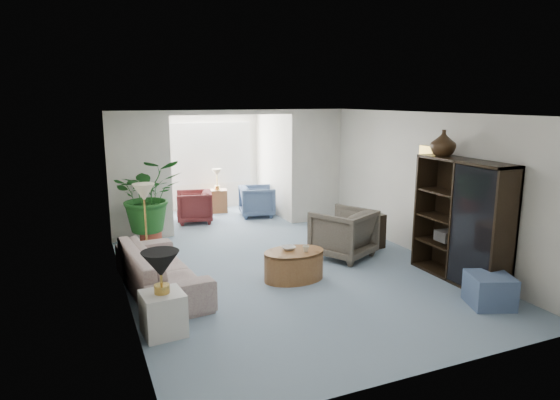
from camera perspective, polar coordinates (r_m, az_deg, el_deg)
name	(u,v)px	position (r m, az deg, el deg)	size (l,w,h in m)	color
floor	(295,276)	(7.65, 1.78, -8.94)	(6.00, 6.00, 0.00)	#869CB1
sunroom_floor	(221,218)	(11.34, -6.94, -2.12)	(2.60, 2.60, 0.00)	#869CB1
back_pier_left	(140,177)	(9.67, -16.16, 2.65)	(1.20, 0.12, 2.50)	silver
back_pier_right	(316,166)	(10.79, 4.31, 3.99)	(1.20, 0.12, 2.50)	silver
back_header	(234,112)	(9.96, -5.50, 10.25)	(2.60, 0.12, 0.10)	silver
window_pane	(208,153)	(12.13, -8.54, 5.46)	(2.20, 0.02, 1.50)	white
window_blinds	(208,153)	(12.10, -8.50, 5.45)	(2.20, 0.02, 1.50)	white
framed_picture	(432,161)	(8.48, 17.48, 4.41)	(0.04, 0.50, 0.40)	#C0B699
sofa	(161,269)	(7.20, -13.87, -7.90)	(2.23, 0.87, 0.65)	beige
end_table	(163,313)	(5.96, -13.60, -12.87)	(0.47, 0.47, 0.51)	silver
table_lamp	(161,264)	(5.73, -13.89, -7.35)	(0.44, 0.44, 0.30)	black
floor_lamp	(144,192)	(8.02, -15.75, 0.86)	(0.36, 0.36, 0.28)	beige
coffee_table	(294,265)	(7.45, 1.65, -7.68)	(0.95, 0.95, 0.45)	brown
coffee_bowl	(288,248)	(7.44, 0.98, -5.67)	(0.22, 0.22, 0.05)	silver
coffee_cup	(306,249)	(7.34, 3.06, -5.77)	(0.10, 0.10, 0.09)	beige
wingback_chair	(343,233)	(8.49, 7.46, -3.91)	(0.91, 0.94, 0.85)	#686052
side_table_dark	(368,231)	(9.12, 10.29, -3.59)	(0.53, 0.42, 0.64)	black
entertainment_cabinet	(461,221)	(7.73, 20.58, -2.33)	(0.44, 1.66, 1.85)	black
cabinet_urn	(443,143)	(7.92, 18.69, 6.39)	(0.39, 0.39, 0.40)	black
ottoman	(490,290)	(7.12, 23.47, -9.73)	(0.54, 0.54, 0.43)	slate
plant_pot	(151,239)	(9.33, -14.95, -4.46)	(0.40, 0.40, 0.32)	#AE4532
house_plant	(149,195)	(9.14, -15.23, 0.55)	(1.21, 1.05, 1.35)	#1F5B1F
sunroom_chair_blue	(257,201)	(11.40, -2.72, -0.13)	(0.77, 0.79, 0.72)	slate
sunroom_chair_maroon	(194,207)	(10.98, -10.08, -0.78)	(0.76, 0.78, 0.71)	#5A1E23
sunroom_table	(218,201)	(11.89, -7.37, -0.11)	(0.46, 0.35, 0.56)	brown
shelf_clutter	(469,223)	(7.55, 21.37, -2.58)	(0.30, 0.94, 1.06)	black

